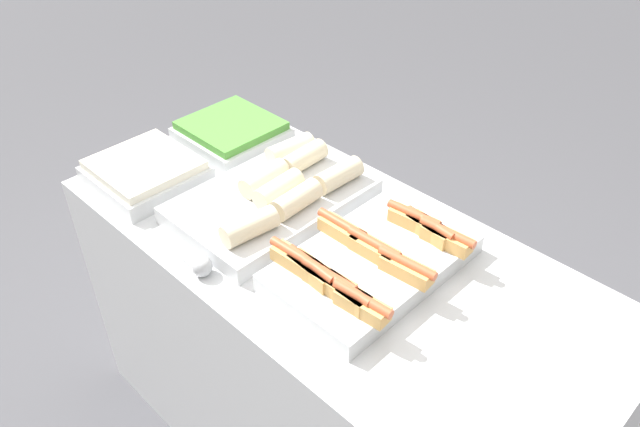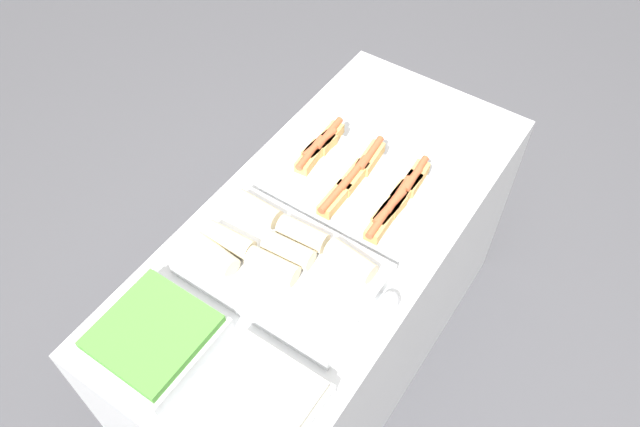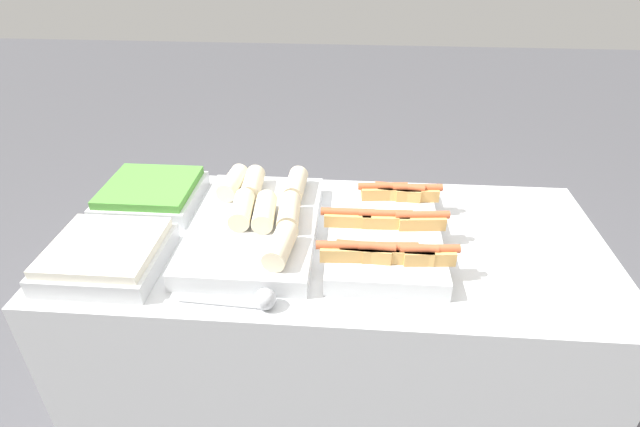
{
  "view_description": "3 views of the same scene",
  "coord_description": "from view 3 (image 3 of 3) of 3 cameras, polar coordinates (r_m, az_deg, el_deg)",
  "views": [
    {
      "loc": [
        0.83,
        -0.88,
        1.89
      ],
      "look_at": [
        -0.04,
        0.0,
        0.94
      ],
      "focal_mm": 35.0,
      "sensor_mm": 36.0,
      "label": 1
    },
    {
      "loc": [
        -0.95,
        -0.61,
        2.32
      ],
      "look_at": [
        -0.04,
        0.0,
        0.94
      ],
      "focal_mm": 35.0,
      "sensor_mm": 36.0,
      "label": 2
    },
    {
      "loc": [
        0.05,
        -1.15,
        1.66
      ],
      "look_at": [
        -0.04,
        0.0,
        0.94
      ],
      "focal_mm": 28.0,
      "sensor_mm": 36.0,
      "label": 3
    }
  ],
  "objects": [
    {
      "name": "tray_side_front",
      "position": [
        1.39,
        -23.2,
        -4.38
      ],
      "size": [
        0.29,
        0.28,
        0.07
      ],
      "color": "silver",
      "rests_on": "counter"
    },
    {
      "name": "serving_spoon_near",
      "position": [
        1.17,
        -6.96,
        -9.74
      ],
      "size": [
        0.23,
        0.05,
        0.05
      ],
      "color": "#B2B5BA",
      "rests_on": "counter"
    },
    {
      "name": "tray_side_back",
      "position": [
        1.63,
        -18.7,
        2.11
      ],
      "size": [
        0.29,
        0.28,
        0.07
      ],
      "color": "silver",
      "rests_on": "counter"
    },
    {
      "name": "tray_hotdogs",
      "position": [
        1.37,
        7.48,
        -1.94
      ],
      "size": [
        0.35,
        0.49,
        0.1
      ],
      "color": "silver",
      "rests_on": "counter"
    },
    {
      "name": "counter",
      "position": [
        1.68,
        1.37,
        -15.02
      ],
      "size": [
        1.51,
        0.69,
        0.86
      ],
      "color": "silver",
      "rests_on": "ground_plane"
    },
    {
      "name": "tray_wraps",
      "position": [
        1.41,
        -7.09,
        -0.82
      ],
      "size": [
        0.34,
        0.52,
        0.11
      ],
      "color": "silver",
      "rests_on": "counter"
    }
  ]
}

